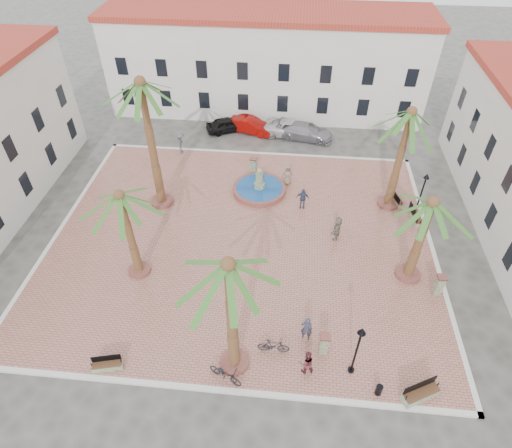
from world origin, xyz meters
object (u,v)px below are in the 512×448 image
Objects in this scene: palm_s at (229,278)px; pedestrian_north at (181,143)px; palm_ne at (409,124)px; pedestrian_fountain_a at (288,175)px; bollard_se at (324,344)px; bench_ne at (396,200)px; litter_bin at (379,390)px; pedestrian_east at (337,228)px; car_silver at (306,131)px; pedestrian_fountain_b at (303,198)px; fountain at (259,188)px; lamppost_e at (423,188)px; car_black at (227,125)px; palm_sw at (122,206)px; bench_se at (420,394)px; car_white at (292,128)px; bench_s at (107,365)px; palm_e at (429,213)px; bollard_n at (254,166)px; bench_e at (415,217)px; bicycle_b at (274,346)px; cyclist_a at (307,328)px; bicycle_a at (225,374)px; lamppost_s at (359,343)px; bollard_e at (439,285)px; cyclist_b at (307,362)px; palm_nw at (143,97)px.

palm_s is 4.13× the size of pedestrian_north.
palm_ne reaches higher than pedestrian_fountain_a.
bench_ne is at bearing 66.79° from bollard_se.
litter_bin is at bearing 152.06° from bench_ne.
car_silver is at bearing -153.99° from pedestrian_east.
palm_s reaches higher than pedestrian_fountain_b.
lamppost_e is at bearing -8.18° from fountain.
pedestrian_fountain_a is at bearing -166.98° from car_black.
lamppost_e is (11.68, -1.68, 2.20)m from fountain.
fountain is at bearing 53.02° from palm_sw.
car_black is (-13.38, 25.14, 0.24)m from bench_se.
car_white reaches higher than car_black.
bench_s is at bearing 115.62° from bench_ne.
bollard_n is (-10.89, 10.04, -4.38)m from palm_e.
bench_ne is 7.27m from pedestrian_fountain_b.
bench_e is at bearing -20.48° from bollard_n.
cyclist_a is at bearing -58.62° from bicycle_b.
pedestrian_fountain_a reaches higher than bench_ne.
bench_e is at bearing 47.74° from palm_s.
palm_ne is 16.71m from litter_bin.
fountain is 15.88m from bicycle_a.
bollard_n is 2.40× the size of litter_bin.
fountain is at bearing 90.31° from palm_s.
car_silver is at bearing 76.68° from bench_se.
palm_sw is at bearing -158.14° from lamppost_e.
pedestrian_fountain_b is (-6.10, 14.25, 0.53)m from bench_se.
bench_ne is 8.53m from pedestrian_fountain_a.
car_white is at bearing 79.05° from bench_se.
bench_e is at bearing -11.28° from fountain.
lamppost_s reaches higher than bench_ne.
bench_se is 25.23m from car_silver.
lamppost_e is 2.01× the size of pedestrian_east.
palm_ne is 3.93× the size of bench_se.
car_black is at bearing 94.27° from car_white.
pedestrian_east is at bearing 143.87° from bollard_e.
palm_e reaches higher than pedestrian_fountain_b.
pedestrian_fountain_a is at bearing 116.80° from pedestrian_fountain_b.
car_black is (-15.59, 18.33, -0.24)m from bollard_e.
palm_e reaches higher than bollard_e.
bench_se is 1.01× the size of bench_e.
palm_s is 2.12× the size of lamppost_s.
cyclist_b reaches higher than bollard_e.
bicycle_a is 1.15× the size of pedestrian_fountain_b.
bench_s is 2.55× the size of litter_bin.
palm_ne is (-0.35, 7.08, 1.65)m from palm_e.
cyclist_b is (11.06, -12.88, -7.77)m from palm_nw.
palm_s is 14.98m from pedestrian_fountain_b.
palm_s is at bearing -39.95° from palm_sw.
palm_ne is (9.84, -0.68, 6.55)m from fountain.
bollard_n reaches higher than bicycle_a.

